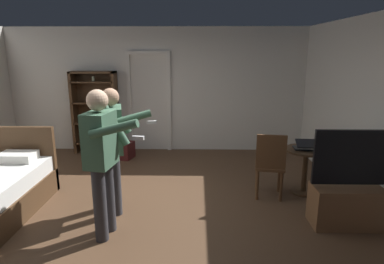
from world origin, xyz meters
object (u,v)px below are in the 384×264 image
at_px(bookshelf, 96,109).
at_px(side_table, 305,163).
at_px(bottle_on_table, 319,143).
at_px(wooden_chair, 270,163).
at_px(person_blue_shirt, 102,155).
at_px(suitcase_dark, 120,150).
at_px(laptop, 306,146).
at_px(person_striped_shirt, 114,141).
at_px(tv_flatscreen, 356,198).

relative_size(bookshelf, side_table, 2.46).
xyz_separation_m(bottle_on_table, wooden_chair, (-0.72, -0.11, -0.28)).
bearing_deg(person_blue_shirt, suitcase_dark, 100.18).
relative_size(laptop, bottle_on_table, 1.18).
height_order(side_table, wooden_chair, wooden_chair).
bearing_deg(laptop, wooden_chair, -164.76).
bearing_deg(wooden_chair, person_striped_shirt, -169.09).
bearing_deg(bottle_on_table, wooden_chair, -171.15).
relative_size(bottle_on_table, wooden_chair, 0.30).
relative_size(tv_flatscreen, suitcase_dark, 2.29).
bearing_deg(tv_flatscreen, side_table, 108.42).
relative_size(person_striped_shirt, suitcase_dark, 3.10).
bearing_deg(laptop, suitcase_dark, 152.22).
relative_size(wooden_chair, suitcase_dark, 1.83).
height_order(bottle_on_table, wooden_chair, bottle_on_table).
bearing_deg(bottle_on_table, side_table, 150.26).
xyz_separation_m(bookshelf, suitcase_dark, (0.57, -0.44, -0.77)).
relative_size(person_blue_shirt, person_striped_shirt, 1.03).
relative_size(side_table, suitcase_dark, 1.30).
bearing_deg(bottle_on_table, tv_flatscreen, -78.33).
bearing_deg(side_table, wooden_chair, -161.69).
bearing_deg(side_table, person_blue_shirt, -155.26).
height_order(tv_flatscreen, bottle_on_table, tv_flatscreen).
bearing_deg(bookshelf, suitcase_dark, -37.48).
bearing_deg(side_table, laptop, -127.64).
relative_size(side_table, bottle_on_table, 2.37).
bearing_deg(suitcase_dark, bottle_on_table, -11.14).
distance_m(tv_flatscreen, person_blue_shirt, 3.11).
relative_size(side_table, person_blue_shirt, 0.40).
relative_size(bookshelf, bottle_on_table, 5.83).
distance_m(laptop, wooden_chair, 0.60).
xyz_separation_m(side_table, person_striped_shirt, (-2.74, -0.61, 0.51)).
bearing_deg(person_blue_shirt, bottle_on_table, 22.30).
height_order(bookshelf, suitcase_dark, bookshelf).
distance_m(bottle_on_table, wooden_chair, 0.78).
xyz_separation_m(tv_flatscreen, laptop, (-0.36, 0.93, 0.39)).
bearing_deg(laptop, bookshelf, 150.61).
xyz_separation_m(laptop, person_blue_shirt, (-2.68, -1.21, 0.25)).
xyz_separation_m(side_table, person_blue_shirt, (-2.71, -1.25, 0.53)).
relative_size(bottle_on_table, suitcase_dark, 0.55).
bearing_deg(person_blue_shirt, wooden_chair, 26.39).
relative_size(tv_flatscreen, side_table, 1.77).
distance_m(wooden_chair, suitcase_dark, 3.24).
relative_size(tv_flatscreen, laptop, 3.56).
distance_m(tv_flatscreen, wooden_chair, 1.21).
relative_size(side_table, wooden_chair, 0.71).
distance_m(side_table, bottle_on_table, 0.39).
relative_size(wooden_chair, person_blue_shirt, 0.57).
relative_size(bottle_on_table, person_blue_shirt, 0.17).
relative_size(bookshelf, suitcase_dark, 3.19).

